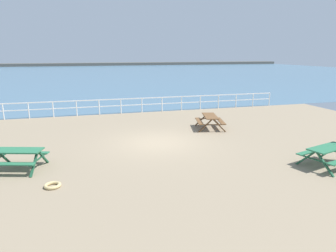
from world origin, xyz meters
The scene contains 8 objects.
ground_plane centered at (0.00, 0.00, -0.10)m, with size 30.00×24.00×0.20m, color gray.
sea_band centered at (0.00, 52.75, 0.00)m, with size 142.00×90.00×0.01m, color #476B84.
distant_shoreline centered at (0.00, 95.75, 0.00)m, with size 142.00×6.00×1.80m, color #4C4C47.
seaward_railing centered at (0.00, 7.75, 0.73)m, with size 23.07×0.07×1.08m.
picnic_table_near_left centered at (5.55, -4.90, 0.58)m, with size 2.14×1.93×0.80m.
picnic_table_near_right centered at (3.61, 1.84, 0.58)m, with size 1.89×2.11×0.80m.
picnic_table_mid_centre centered at (-5.84, -2.01, 0.58)m, with size 2.16×1.96×0.80m.
rope_coil centered at (-4.49, -3.98, 0.06)m, with size 0.55×0.55×0.11m, color tan.
Camera 1 is at (-3.34, -13.77, 4.27)m, focal length 32.20 mm.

